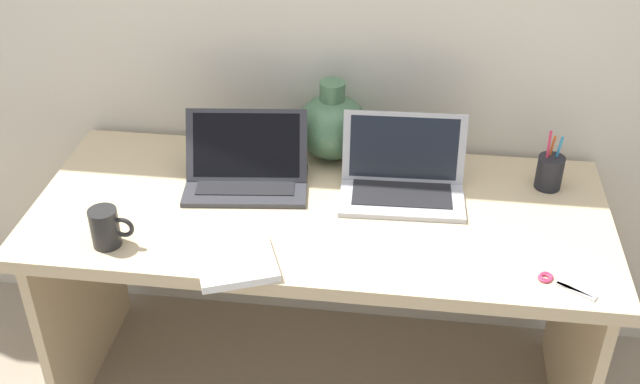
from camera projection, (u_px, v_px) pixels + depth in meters
name	position (u px, v px, depth m)	size (l,w,h in m)	color
desk	(320.00, 248.00, 2.27)	(1.61, 0.70, 0.72)	#D1B78C
laptop_left	(246.00, 167.00, 2.27)	(0.37, 0.26, 0.20)	#333338
laptop_right	(403.00, 174.00, 2.23)	(0.36, 0.24, 0.22)	#B2B2B7
green_vase	(332.00, 126.00, 2.37)	(0.22, 0.22, 0.25)	#47704C
notebook_stack	(236.00, 262.00, 1.97)	(0.19, 0.19, 0.02)	white
coffee_mug	(106.00, 228.00, 2.02)	(0.12, 0.08, 0.11)	black
pen_cup	(550.00, 172.00, 2.25)	(0.08, 0.08, 0.18)	black
scissors	(556.00, 282.00, 1.91)	(0.14, 0.10, 0.01)	#B7B7BC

